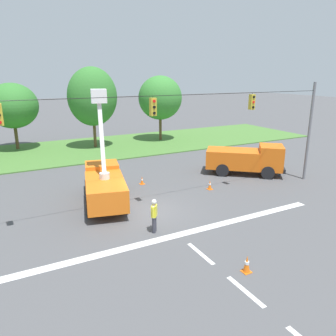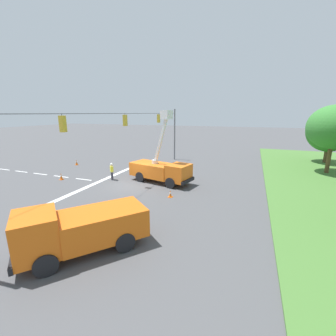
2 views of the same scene
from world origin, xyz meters
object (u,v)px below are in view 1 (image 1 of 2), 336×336
tree_far_east (160,98)px  traffic_cone_foreground_right (142,180)px  utility_truck_bucket_lift (104,182)px  tree_east (92,97)px  road_worker (154,214)px  traffic_cone_mid_left (247,264)px  utility_truck_support_near (246,159)px  traffic_cone_foreground_left (210,185)px  tree_centre (12,106)px

tree_far_east → traffic_cone_foreground_right: 17.11m
tree_far_east → utility_truck_bucket_lift: tree_far_east is taller
tree_east → road_worker: tree_east is taller
utility_truck_bucket_lift → traffic_cone_mid_left: 10.33m
tree_east → utility_truck_support_near: size_ratio=1.40×
traffic_cone_foreground_left → traffic_cone_foreground_right: (-3.71, 3.25, -0.05)m
tree_east → tree_far_east: (8.11, 0.36, -0.40)m
traffic_cone_mid_left → traffic_cone_foreground_right: bearing=86.7°
traffic_cone_foreground_left → traffic_cone_foreground_right: bearing=138.8°
tree_centre → utility_truck_support_near: size_ratio=1.13×
utility_truck_bucket_lift → traffic_cone_foreground_right: (3.47, 2.23, -1.06)m
tree_far_east → traffic_cone_foreground_right: bearing=-121.3°
tree_far_east → utility_truck_support_near: tree_far_east is taller
tree_east → traffic_cone_foreground_right: (-0.44, -13.68, -5.17)m
traffic_cone_foreground_left → traffic_cone_mid_left: (-4.40, -8.88, 0.03)m
tree_far_east → road_worker: size_ratio=4.29×
utility_truck_support_near → utility_truck_bucket_lift: bearing=-176.6°
utility_truck_bucket_lift → tree_east: bearing=76.2°
traffic_cone_foreground_left → road_worker: bearing=-147.3°
tree_east → tree_far_east: tree_east is taller
tree_east → utility_truck_bucket_lift: (-3.91, -15.91, -4.11)m
tree_far_east → utility_truck_bucket_lift: bearing=-126.5°
utility_truck_support_near → tree_centre: bearing=130.6°
traffic_cone_foreground_right → traffic_cone_mid_left: size_ratio=0.81×
tree_east → traffic_cone_mid_left: size_ratio=11.56×
tree_far_east → traffic_cone_mid_left: bearing=-109.4°
utility_truck_bucket_lift → traffic_cone_mid_left: bearing=-74.3°
utility_truck_support_near → traffic_cone_foreground_right: bearing=169.7°
tree_east → traffic_cone_mid_left: tree_east is taller
tree_far_east → traffic_cone_foreground_right: tree_far_east is taller
tree_far_east → utility_truck_bucket_lift: size_ratio=1.10×
tree_east → utility_truck_bucket_lift: tree_east is taller
tree_east → road_worker: bearing=-97.9°
road_worker → tree_far_east: bearing=62.6°
tree_east → utility_truck_support_near: bearing=-62.4°
tree_centre → tree_east: size_ratio=0.81×
traffic_cone_foreground_left → utility_truck_bucket_lift: bearing=171.9°
traffic_cone_foreground_left → utility_truck_support_near: bearing=20.2°
tree_centre → road_worker: bearing=-78.9°
tree_east → utility_truck_bucket_lift: bearing=-103.8°
road_worker → tree_east: bearing=82.1°
tree_far_east → traffic_cone_mid_left: tree_far_east is taller
tree_east → traffic_cone_foreground_right: size_ratio=14.35×
utility_truck_support_near → traffic_cone_mid_left: bearing=-130.6°
road_worker → traffic_cone_mid_left: road_worker is taller
tree_far_east → road_worker: tree_far_east is taller
traffic_cone_foreground_right → traffic_cone_mid_left: (-0.69, -12.13, 0.08)m
traffic_cone_foreground_left → tree_far_east: bearing=74.4°
tree_centre → utility_truck_support_near: tree_centre is taller
tree_centre → traffic_cone_foreground_left: size_ratio=10.13×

